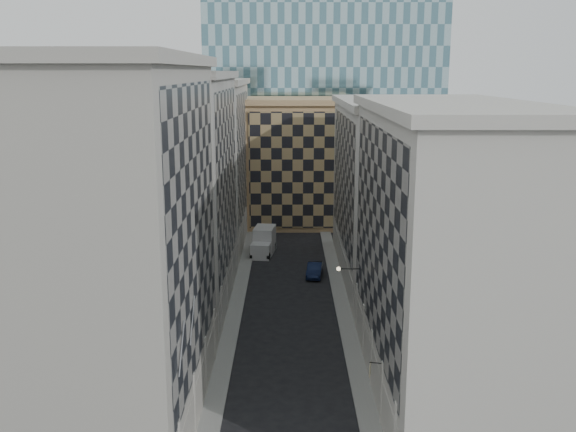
{
  "coord_description": "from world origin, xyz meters",
  "views": [
    {
      "loc": [
        -0.13,
        -28.33,
        22.67
      ],
      "look_at": [
        -0.12,
        14.32,
        13.02
      ],
      "focal_mm": 40.0,
      "sensor_mm": 36.0,
      "label": 1
    }
  ],
  "objects": [
    {
      "name": "sidewalk_east",
      "position": [
        5.25,
        30.0,
        0.07
      ],
      "size": [
        1.5,
        100.0,
        0.15
      ],
      "primitive_type": "cube",
      "color": "gray",
      "rests_on": "ground"
    },
    {
      "name": "dark_car",
      "position": [
        2.89,
        40.94,
        0.77
      ],
      "size": [
        2.17,
        4.83,
        1.54
      ],
      "primitive_type": "imported",
      "rotation": [
        0.0,
        0.0,
        -0.12
      ],
      "color": "#0E1633",
      "rests_on": "ground"
    },
    {
      "name": "tan_block",
      "position": [
        2.0,
        67.9,
        9.44
      ],
      "size": [
        16.8,
        14.8,
        18.8
      ],
      "color": "tan",
      "rests_on": "ground"
    },
    {
      "name": "bracket_lamp",
      "position": [
        4.38,
        24.0,
        6.2
      ],
      "size": [
        1.98,
        0.36,
        0.36
      ],
      "color": "black",
      "rests_on": "ground"
    },
    {
      "name": "flagpoles_left",
      "position": [
        -5.9,
        6.0,
        8.0
      ],
      "size": [
        0.1,
        6.33,
        2.33
      ],
      "color": "gray",
      "rests_on": "ground"
    },
    {
      "name": "church_tower",
      "position": [
        0.0,
        82.0,
        26.95
      ],
      "size": [
        7.2,
        7.2,
        51.5
      ],
      "color": "#2D2923",
      "rests_on": "ground"
    },
    {
      "name": "shop_sign",
      "position": [
        5.24,
        9.98,
        3.83
      ],
      "size": [
        0.95,
        0.78,
        0.87
      ],
      "rotation": [
        0.0,
        0.0,
        -0.22
      ],
      "color": "black",
      "rests_on": "ground"
    },
    {
      "name": "sidewalk_west",
      "position": [
        -5.25,
        30.0,
        0.07
      ],
      "size": [
        1.5,
        100.0,
        0.15
      ],
      "primitive_type": "cube",
      "color": "gray",
      "rests_on": "ground"
    },
    {
      "name": "bldg_left_c",
      "position": [
        -10.88,
        55.0,
        10.83
      ],
      "size": [
        10.8,
        22.8,
        21.7
      ],
      "color": "#A7A397",
      "rests_on": "ground"
    },
    {
      "name": "bldg_right_a",
      "position": [
        10.88,
        15.0,
        10.32
      ],
      "size": [
        10.8,
        26.8,
        20.7
      ],
      "color": "beige",
      "rests_on": "ground"
    },
    {
      "name": "bldg_right_b",
      "position": [
        10.89,
        42.0,
        9.85
      ],
      "size": [
        10.8,
        28.8,
        19.7
      ],
      "color": "beige",
      "rests_on": "ground"
    },
    {
      "name": "box_truck",
      "position": [
        -3.21,
        50.18,
        1.43
      ],
      "size": [
        3.17,
        6.26,
        3.3
      ],
      "rotation": [
        0.0,
        0.0,
        -0.12
      ],
      "color": "silver",
      "rests_on": "ground"
    },
    {
      "name": "bldg_left_a",
      "position": [
        -10.88,
        11.0,
        11.82
      ],
      "size": [
        10.8,
        22.8,
        23.7
      ],
      "color": "#A7A397",
      "rests_on": "ground"
    },
    {
      "name": "bldg_left_b",
      "position": [
        -10.88,
        33.0,
        11.32
      ],
      "size": [
        10.8,
        22.8,
        22.7
      ],
      "color": "gray",
      "rests_on": "ground"
    }
  ]
}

